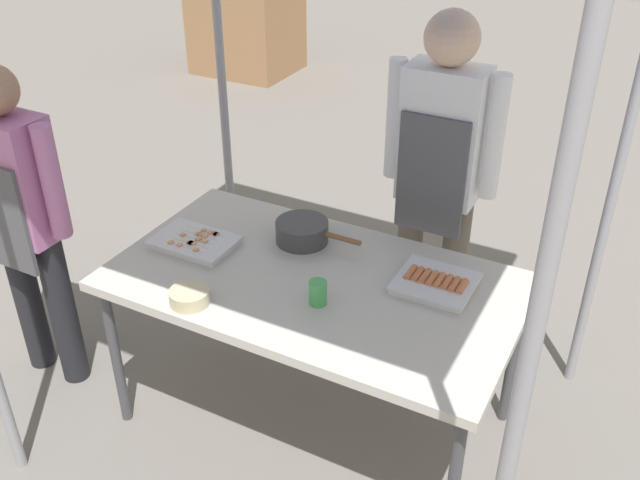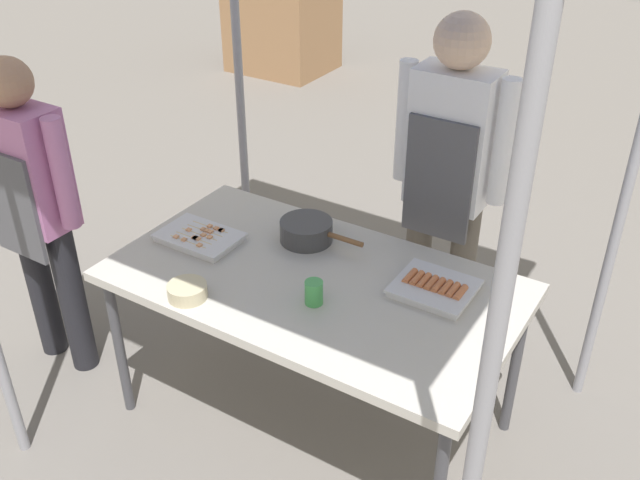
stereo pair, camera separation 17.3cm
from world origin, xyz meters
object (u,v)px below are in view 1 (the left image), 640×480
Objects in this scene: cooking_wok at (303,231)px; customer_nearby at (20,209)px; stall_table at (314,289)px; condiment_bowl at (189,297)px; tray_meat_skewers at (195,242)px; drink_cup_near_edge at (318,293)px; tray_grilled_sausages at (435,283)px; vendor_woman at (440,167)px.

customer_nearby is at bearing -154.16° from cooking_wok.
condiment_bowl is (-0.33, -0.36, 0.08)m from stall_table.
cooking_wok is at bearing 25.84° from customer_nearby.
tray_meat_skewers is 0.23× the size of customer_nearby.
condiment_bowl is 1.58× the size of drink_cup_near_edge.
drink_cup_near_edge is at bearing -10.36° from tray_meat_skewers.
tray_meat_skewers is at bearing 21.77° from customer_nearby.
drink_cup_near_edge is (0.27, -0.36, -0.00)m from cooking_wok.
cooking_wok is (-0.62, 0.06, 0.03)m from tray_grilled_sausages.
cooking_wok is at bearing 174.35° from tray_grilled_sausages.
condiment_bowl is at bearing -105.00° from cooking_wok.
cooking_wok is 0.61m from condiment_bowl.
customer_nearby is at bearing -158.23° from tray_meat_skewers.
drink_cup_near_edge is at bearing 6.64° from customer_nearby.
stall_table is at bearing -52.17° from cooking_wok.
stall_table is at bearing 70.84° from vendor_woman.
drink_cup_near_edge is at bearing 27.67° from condiment_bowl.
drink_cup_near_edge reaches higher than cooking_wok.
condiment_bowl reaches higher than stall_table.
cooking_wok is 4.05× the size of drink_cup_near_edge.
stall_table is 0.96× the size of vendor_woman.
stall_table is 0.19m from drink_cup_near_edge.
tray_meat_skewers is 0.66m from drink_cup_near_edge.
drink_cup_near_edge reaches higher than tray_meat_skewers.
stall_table is 10.64× the size of condiment_bowl.
stall_table is 0.31m from cooking_wok.
vendor_woman is at bearing 61.41° from condiment_bowl.
vendor_woman is at bearing 41.79° from tray_meat_skewers.
stall_table is 4.68× the size of tray_meat_skewers.
drink_cup_near_edge is 0.06× the size of customer_nearby.
tray_meat_skewers is at bearing -178.30° from stall_table.
drink_cup_near_edge reaches higher than stall_table.
customer_nearby reaches higher than tray_meat_skewers.
cooking_wok is at bearing 126.20° from drink_cup_near_edge.
tray_grilled_sausages is at bearing 34.09° from condiment_bowl.
tray_meat_skewers is 1.10m from vendor_woman.
tray_grilled_sausages is 0.61m from vendor_woman.
tray_meat_skewers is 0.75m from customer_nearby.
drink_cup_near_edge is 0.87m from vendor_woman.
customer_nearby is (-1.25, -0.29, 0.19)m from stall_table.
stall_table is 16.86× the size of drink_cup_near_edge.
drink_cup_near_edge reaches higher than tray_grilled_sausages.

